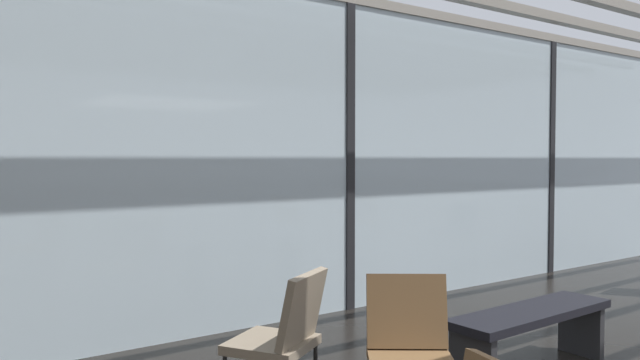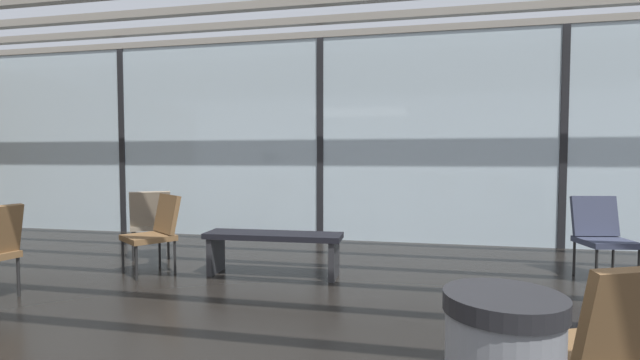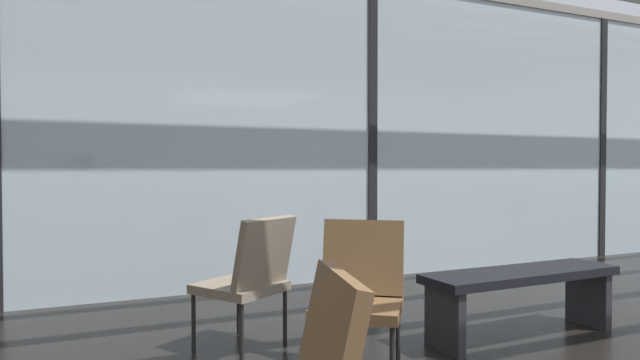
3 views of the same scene
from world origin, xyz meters
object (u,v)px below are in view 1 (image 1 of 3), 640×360
lounge_chair_2 (409,343)px  waiting_bench (532,324)px  lounge_chair_3 (284,331)px  parked_airplane (150,134)px

lounge_chair_2 → waiting_bench: size_ratio=0.58×
lounge_chair_2 → lounge_chair_3: same height
waiting_bench → lounge_chair_2: bearing=3.6°
parked_airplane → waiting_bench: parked_airplane is taller
lounge_chair_2 → waiting_bench: bearing=41.4°
lounge_chair_3 → waiting_bench: size_ratio=0.58×
lounge_chair_2 → lounge_chair_3: (-0.47, 0.63, 0.00)m
parked_airplane → lounge_chair_2: size_ratio=16.49×
parked_airplane → waiting_bench: size_ratio=9.50×
lounge_chair_3 → waiting_bench: 1.88m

